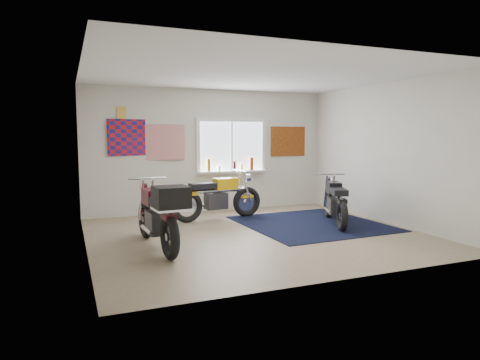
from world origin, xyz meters
name	(u,v)px	position (x,y,z in m)	size (l,w,h in m)	color
ground	(256,234)	(0.00, 0.00, 0.00)	(5.50, 5.50, 0.00)	#9E896B
room_shell	(256,139)	(0.00, 0.00, 1.64)	(5.50, 5.50, 5.50)	white
navy_rug	(311,224)	(1.34, 0.40, 0.01)	(2.50, 2.60, 0.01)	black
window_assembly	(232,150)	(0.50, 2.47, 1.37)	(1.66, 0.17, 1.26)	white
oil_bottles	(235,165)	(0.56, 2.40, 1.03)	(1.11, 0.09, 0.30)	#966E15
flag_display	(121,113)	(-1.90, 2.48, 2.15)	(1.60, 0.10, 1.17)	red
triumph_poster	(288,141)	(1.95, 2.48, 1.55)	(0.90, 0.03, 0.70)	#A54C14
yellow_triumph	(218,198)	(-0.18, 1.50, 0.43)	(1.96, 0.59, 0.99)	black
black_chrome_bike	(335,203)	(1.75, 0.21, 0.41)	(0.86, 1.73, 0.94)	black
maroon_tourer	(159,214)	(-1.74, -0.38, 0.54)	(0.62, 2.04, 1.03)	black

